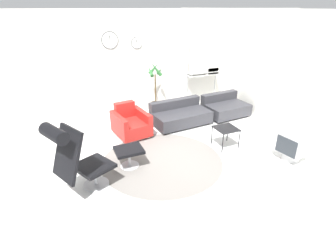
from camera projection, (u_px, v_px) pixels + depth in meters
ground_plane at (171, 157)px, 5.43m from camera, size 12.00×12.00×0.00m
wall_back at (129, 64)px, 7.23m from camera, size 12.00×0.09×2.80m
wall_right at (296, 76)px, 5.98m from camera, size 0.06×12.00×2.80m
round_rug at (162, 161)px, 5.29m from camera, size 2.42×2.42×0.01m
lounge_chair at (74, 154)px, 4.06m from camera, size 1.08×0.90×1.30m
ottoman at (129, 153)px, 5.00m from camera, size 0.52×0.45×0.39m
armchair_red at (131, 124)px, 6.27m from camera, size 0.85×0.96×0.74m
couch_low at (180, 116)px, 6.89m from camera, size 1.53×0.97×0.59m
couch_second at (225, 108)px, 7.43m from camera, size 1.24×0.95×0.59m
side_table at (226, 130)px, 5.67m from camera, size 0.46×0.46×0.45m
crt_television at (293, 146)px, 5.20m from camera, size 0.52×0.56×0.57m
potted_plant at (156, 97)px, 7.46m from camera, size 0.38×0.37×1.51m
shelf_unit at (207, 71)px, 8.00m from camera, size 1.06×0.28×2.00m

